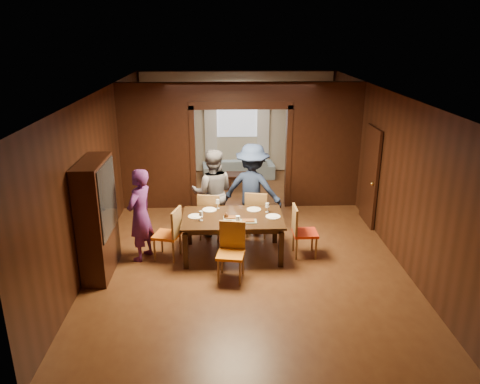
{
  "coord_description": "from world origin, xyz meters",
  "views": [
    {
      "loc": [
        -0.41,
        -8.82,
        4.01
      ],
      "look_at": [
        -0.09,
        -0.4,
        1.05
      ],
      "focal_mm": 35.0,
      "sensor_mm": 36.0,
      "label": 1
    }
  ],
  "objects_px": {
    "person_navy": "(252,189)",
    "person_purple": "(140,215)",
    "sofa": "(238,168)",
    "hutch": "(97,218)",
    "chair_near": "(231,253)",
    "dining_table": "(233,236)",
    "person_grey": "(213,193)",
    "chair_far_l": "(211,215)",
    "coffee_table": "(241,181)",
    "chair_left": "(167,233)",
    "chair_right": "(305,231)",
    "chair_far_r": "(257,213)"
  },
  "relations": [
    {
      "from": "person_navy",
      "to": "sofa",
      "type": "xyz_separation_m",
      "value": [
        -0.16,
        3.75,
        -0.64
      ]
    },
    {
      "from": "dining_table",
      "to": "chair_near",
      "type": "relative_size",
      "value": 1.89
    },
    {
      "from": "chair_left",
      "to": "hutch",
      "type": "height_order",
      "value": "hutch"
    },
    {
      "from": "person_navy",
      "to": "person_purple",
      "type": "bearing_deg",
      "value": 48.37
    },
    {
      "from": "chair_right",
      "to": "chair_far_r",
      "type": "xyz_separation_m",
      "value": [
        -0.82,
        0.94,
        0.0
      ]
    },
    {
      "from": "person_grey",
      "to": "chair_left",
      "type": "relative_size",
      "value": 1.84
    },
    {
      "from": "coffee_table",
      "to": "chair_left",
      "type": "bearing_deg",
      "value": -111.22
    },
    {
      "from": "coffee_table",
      "to": "chair_near",
      "type": "distance_m",
      "value": 4.74
    },
    {
      "from": "coffee_table",
      "to": "dining_table",
      "type": "bearing_deg",
      "value": -94.64
    },
    {
      "from": "person_grey",
      "to": "chair_right",
      "type": "bearing_deg",
      "value": 150.39
    },
    {
      "from": "person_navy",
      "to": "hutch",
      "type": "distance_m",
      "value": 3.15
    },
    {
      "from": "chair_left",
      "to": "hutch",
      "type": "bearing_deg",
      "value": -50.72
    },
    {
      "from": "chair_near",
      "to": "chair_left",
      "type": "bearing_deg",
      "value": 154.42
    },
    {
      "from": "chair_right",
      "to": "chair_far_l",
      "type": "xyz_separation_m",
      "value": [
        -1.75,
        0.87,
        0.0
      ]
    },
    {
      "from": "person_navy",
      "to": "chair_near",
      "type": "distance_m",
      "value": 2.04
    },
    {
      "from": "sofa",
      "to": "hutch",
      "type": "xyz_separation_m",
      "value": [
        -2.55,
        -5.35,
        0.71
      ]
    },
    {
      "from": "chair_far_l",
      "to": "chair_far_r",
      "type": "bearing_deg",
      "value": -165.72
    },
    {
      "from": "chair_far_l",
      "to": "chair_near",
      "type": "distance_m",
      "value": 1.73
    },
    {
      "from": "chair_left",
      "to": "person_purple",
      "type": "bearing_deg",
      "value": -75.11
    },
    {
      "from": "person_grey",
      "to": "chair_far_l",
      "type": "distance_m",
      "value": 0.44
    },
    {
      "from": "person_grey",
      "to": "hutch",
      "type": "distance_m",
      "value": 2.44
    },
    {
      "from": "person_navy",
      "to": "chair_near",
      "type": "xyz_separation_m",
      "value": [
        -0.48,
        -1.93,
        -0.45
      ]
    },
    {
      "from": "chair_right",
      "to": "chair_left",
      "type": "bearing_deg",
      "value": 89.43
    },
    {
      "from": "person_grey",
      "to": "chair_near",
      "type": "height_order",
      "value": "person_grey"
    },
    {
      "from": "coffee_table",
      "to": "person_grey",
      "type": "bearing_deg",
      "value": -103.62
    },
    {
      "from": "chair_left",
      "to": "chair_right",
      "type": "relative_size",
      "value": 1.0
    },
    {
      "from": "person_purple",
      "to": "chair_far_l",
      "type": "xyz_separation_m",
      "value": [
        1.23,
        0.87,
        -0.37
      ]
    },
    {
      "from": "dining_table",
      "to": "coffee_table",
      "type": "relative_size",
      "value": 2.29
    },
    {
      "from": "chair_near",
      "to": "hutch",
      "type": "xyz_separation_m",
      "value": [
        -2.23,
        0.33,
        0.52
      ]
    },
    {
      "from": "coffee_table",
      "to": "hutch",
      "type": "relative_size",
      "value": 0.4
    },
    {
      "from": "person_purple",
      "to": "dining_table",
      "type": "bearing_deg",
      "value": 116.97
    },
    {
      "from": "chair_right",
      "to": "hutch",
      "type": "relative_size",
      "value": 0.48
    },
    {
      "from": "chair_left",
      "to": "coffee_table",
      "type": "bearing_deg",
      "value": 173.84
    },
    {
      "from": "dining_table",
      "to": "chair_far_r",
      "type": "distance_m",
      "value": 1.01
    },
    {
      "from": "person_purple",
      "to": "sofa",
      "type": "height_order",
      "value": "person_purple"
    },
    {
      "from": "person_purple",
      "to": "person_grey",
      "type": "height_order",
      "value": "person_grey"
    },
    {
      "from": "person_navy",
      "to": "coffee_table",
      "type": "height_order",
      "value": "person_navy"
    },
    {
      "from": "chair_far_r",
      "to": "hutch",
      "type": "height_order",
      "value": "hutch"
    },
    {
      "from": "person_grey",
      "to": "coffee_table",
      "type": "distance_m",
      "value": 3.02
    },
    {
      "from": "dining_table",
      "to": "chair_far_l",
      "type": "relative_size",
      "value": 1.89
    },
    {
      "from": "person_purple",
      "to": "chair_left",
      "type": "relative_size",
      "value": 1.76
    },
    {
      "from": "dining_table",
      "to": "chair_right",
      "type": "distance_m",
      "value": 1.33
    },
    {
      "from": "sofa",
      "to": "chair_far_r",
      "type": "relative_size",
      "value": 2.05
    },
    {
      "from": "dining_table",
      "to": "chair_left",
      "type": "bearing_deg",
      "value": -176.28
    },
    {
      "from": "chair_near",
      "to": "dining_table",
      "type": "bearing_deg",
      "value": 96.28
    },
    {
      "from": "person_purple",
      "to": "chair_near",
      "type": "bearing_deg",
      "value": 87.23
    },
    {
      "from": "chair_left",
      "to": "chair_right",
      "type": "bearing_deg",
      "value": 105.07
    },
    {
      "from": "person_navy",
      "to": "sofa",
      "type": "height_order",
      "value": "person_navy"
    },
    {
      "from": "person_purple",
      "to": "person_navy",
      "type": "xyz_separation_m",
      "value": [
        2.08,
        1.12,
        0.08
      ]
    },
    {
      "from": "coffee_table",
      "to": "sofa",
      "type": "bearing_deg",
      "value": 92.79
    }
  ]
}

